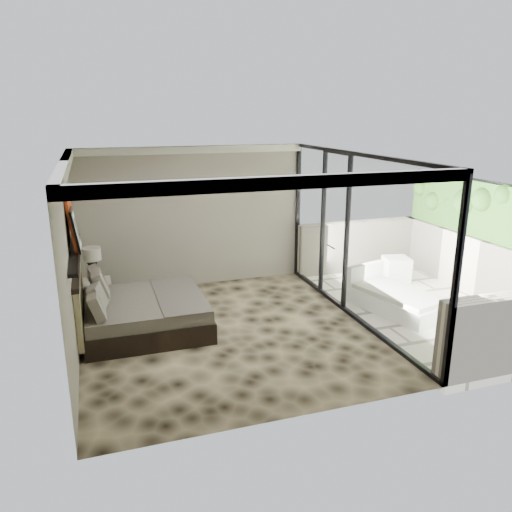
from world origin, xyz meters
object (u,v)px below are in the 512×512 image
object	(u,v)px
ottoman	(396,269)
lounger	(394,299)
bed	(139,311)
table_lamp	(92,259)
nightstand	(98,295)

from	to	relation	value
ottoman	lounger	bearing A→B (deg)	-124.29
lounger	ottoman	bearing A→B (deg)	40.71
ottoman	bed	bearing A→B (deg)	-170.88
table_lamp	lounger	size ratio (longest dim) A/B	0.32
nightstand	ottoman	bearing A→B (deg)	10.10
nightstand	lounger	bearing A→B (deg)	-5.84
nightstand	lounger	xyz separation A→B (m)	(5.04, -1.76, -0.04)
ottoman	lounger	xyz separation A→B (m)	(-0.96, -1.41, -0.04)
nightstand	ottoman	size ratio (longest dim) A/B	1.00
bed	ottoman	world-z (taller)	bed
lounger	bed	bearing A→B (deg)	157.94
ottoman	table_lamp	bearing A→B (deg)	176.14
table_lamp	lounger	world-z (taller)	table_lamp
nightstand	ottoman	xyz separation A→B (m)	(6.00, -0.35, -0.00)
bed	nightstand	bearing A→B (deg)	116.89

